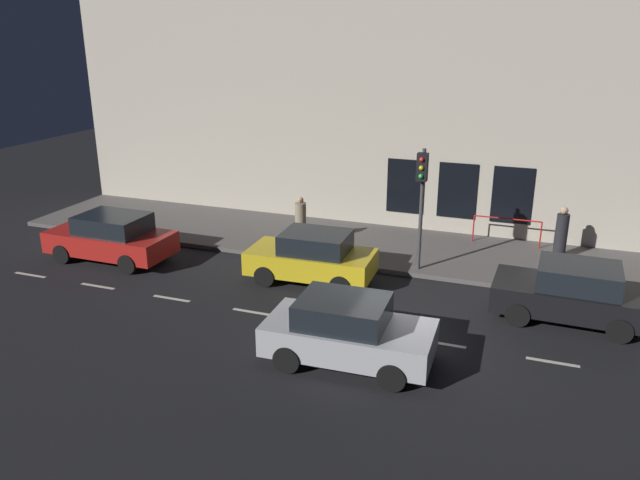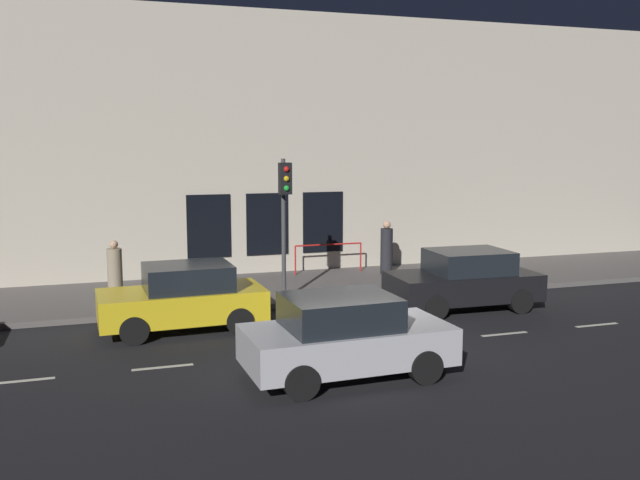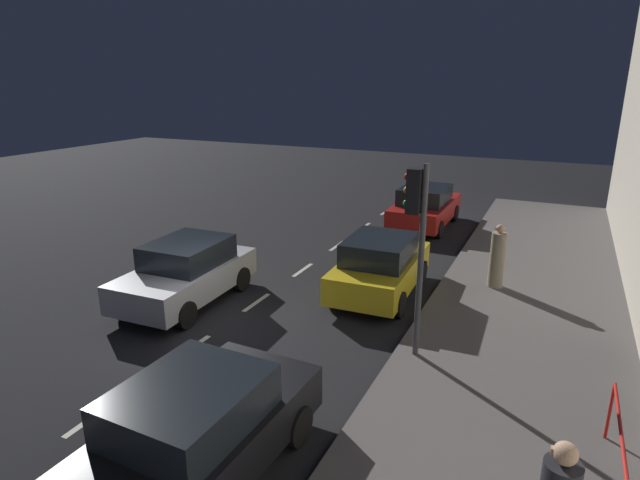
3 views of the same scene
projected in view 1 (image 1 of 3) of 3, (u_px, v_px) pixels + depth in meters
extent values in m
plane|color=black|center=(402.00, 337.00, 15.75)|extent=(60.00, 60.00, 0.00)
cube|color=#5B5654|center=(444.00, 254.00, 21.27)|extent=(4.50, 32.00, 0.15)
cube|color=beige|center=(464.00, 119.00, 22.15)|extent=(0.60, 32.00, 8.64)
cube|color=black|center=(512.00, 195.00, 22.06)|extent=(0.04, 1.40, 2.04)
cube|color=black|center=(457.00, 191.00, 22.69)|extent=(0.04, 1.40, 2.04)
cube|color=black|center=(405.00, 186.00, 23.32)|extent=(0.04, 1.40, 2.04)
cube|color=beige|center=(553.00, 362.00, 14.57)|extent=(0.12, 1.20, 0.01)
cube|color=beige|center=(442.00, 344.00, 15.42)|extent=(0.12, 1.20, 0.01)
cube|color=beige|center=(342.00, 327.00, 16.27)|extent=(0.12, 1.20, 0.01)
cube|color=beige|center=(253.00, 312.00, 17.12)|extent=(0.12, 1.20, 0.01)
cube|color=beige|center=(172.00, 298.00, 17.98)|extent=(0.12, 1.20, 0.01)
cube|color=beige|center=(98.00, 286.00, 18.83)|extent=(0.12, 1.20, 0.01)
cube|color=beige|center=(30.00, 275.00, 19.68)|extent=(0.12, 1.20, 0.01)
cylinder|color=#424244|center=(421.00, 211.00, 19.16)|extent=(0.12, 0.12, 3.85)
cube|color=black|center=(422.00, 167.00, 18.54)|extent=(0.26, 0.32, 0.84)
sphere|color=red|center=(422.00, 160.00, 18.33)|extent=(0.15, 0.15, 0.15)
sphere|color=gold|center=(421.00, 168.00, 18.41)|extent=(0.15, 0.15, 0.15)
sphere|color=green|center=(421.00, 176.00, 18.50)|extent=(0.15, 0.15, 0.15)
cube|color=#B7B7BC|center=(349.00, 338.00, 14.40)|extent=(1.97, 3.95, 0.70)
cube|color=black|center=(343.00, 311.00, 14.23)|extent=(1.69, 2.07, 0.60)
cylinder|color=black|center=(407.00, 340.00, 14.91)|extent=(0.24, 0.65, 0.64)
cylinder|color=black|center=(392.00, 377.00, 13.37)|extent=(0.24, 0.65, 0.64)
cylinder|color=black|center=(312.00, 326.00, 15.63)|extent=(0.24, 0.65, 0.64)
cylinder|color=black|center=(287.00, 359.00, 14.08)|extent=(0.24, 0.65, 0.64)
cube|color=black|center=(569.00, 298.00, 16.50)|extent=(1.99, 3.97, 0.70)
cube|color=black|center=(579.00, 276.00, 16.23)|extent=(1.71, 2.09, 0.60)
cylinder|color=black|center=(518.00, 315.00, 16.25)|extent=(0.24, 0.65, 0.64)
cylinder|color=black|center=(523.00, 289.00, 17.80)|extent=(0.24, 0.65, 0.64)
cylinder|color=black|center=(620.00, 331.00, 15.40)|extent=(0.24, 0.65, 0.64)
cylinder|color=black|center=(616.00, 303.00, 16.94)|extent=(0.24, 0.65, 0.64)
cube|color=gold|center=(311.00, 262.00, 19.04)|extent=(1.91, 3.89, 0.70)
cube|color=black|center=(316.00, 242.00, 18.78)|extent=(1.63, 2.05, 0.60)
cylinder|color=black|center=(265.00, 276.00, 18.74)|extent=(0.24, 0.65, 0.64)
cylinder|color=black|center=(285.00, 258.00, 20.23)|extent=(0.24, 0.65, 0.64)
cylinder|color=black|center=(340.00, 286.00, 18.04)|extent=(0.24, 0.65, 0.64)
cylinder|color=black|center=(355.00, 266.00, 19.53)|extent=(0.24, 0.65, 0.64)
cube|color=red|center=(111.00, 242.00, 20.80)|extent=(1.88, 4.21, 0.70)
cube|color=black|center=(113.00, 224.00, 20.53)|extent=(1.64, 2.20, 0.60)
cylinder|color=black|center=(63.00, 254.00, 20.57)|extent=(0.23, 0.64, 0.64)
cylinder|color=black|center=(97.00, 238.00, 22.10)|extent=(0.23, 0.64, 0.64)
cylinder|color=black|center=(128.00, 264.00, 19.70)|extent=(0.23, 0.64, 0.64)
cylinder|color=black|center=(159.00, 247.00, 21.22)|extent=(0.23, 0.64, 0.64)
cylinder|color=#232328|center=(561.00, 236.00, 20.52)|extent=(0.41, 0.41, 1.49)
sphere|color=tan|center=(564.00, 211.00, 20.23)|extent=(0.25, 0.25, 0.25)
cube|color=tan|center=(564.00, 212.00, 20.13)|extent=(0.05, 0.07, 0.07)
cylinder|color=gray|center=(301.00, 223.00, 21.84)|extent=(0.43, 0.43, 1.48)
sphere|color=tan|center=(300.00, 200.00, 21.56)|extent=(0.22, 0.22, 0.22)
cube|color=tan|center=(299.00, 201.00, 21.47)|extent=(0.05, 0.07, 0.06)
cylinder|color=red|center=(541.00, 235.00, 21.45)|extent=(0.05, 0.05, 0.95)
cylinder|color=red|center=(473.00, 228.00, 22.19)|extent=(0.05, 0.05, 0.95)
cylinder|color=red|center=(508.00, 219.00, 21.66)|extent=(0.05, 2.28, 0.05)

